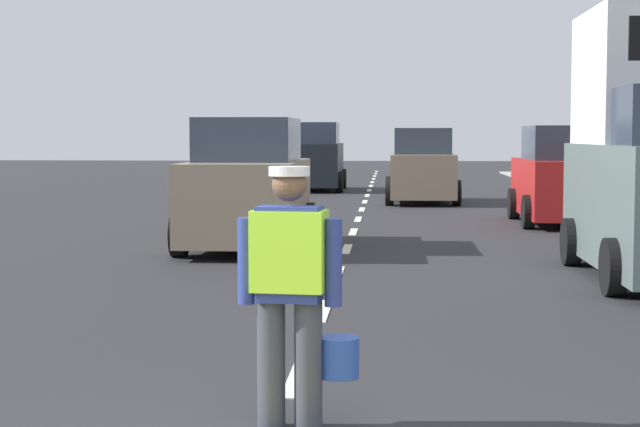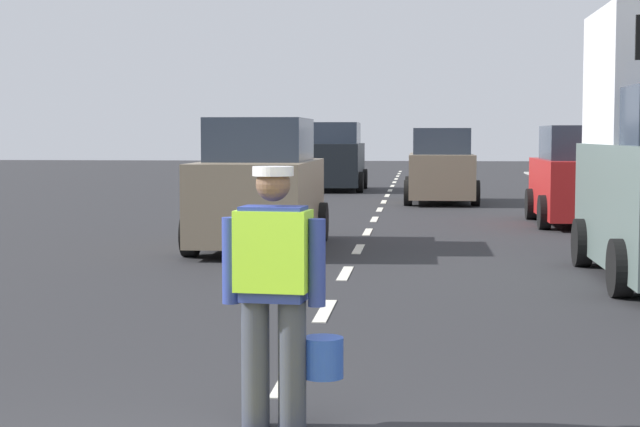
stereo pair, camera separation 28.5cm
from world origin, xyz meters
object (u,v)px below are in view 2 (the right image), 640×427
car_outgoing_far (441,168)px  car_parked_far (580,179)px  car_oncoming_third (337,159)px  car_oncoming_lead (260,188)px  road_worker (277,283)px

car_outgoing_far → car_parked_far: bearing=-67.7°
car_oncoming_third → car_outgoing_far: bearing=-61.2°
car_oncoming_third → car_parked_far: bearing=-64.5°
car_parked_far → car_oncoming_lead: size_ratio=0.98×
car_parked_far → car_oncoming_third: car_oncoming_third is taller
road_worker → car_oncoming_lead: (-1.72, 10.46, 0.06)m
car_parked_far → car_oncoming_third: bearing=115.5°
car_oncoming_third → car_outgoing_far: 6.95m
car_oncoming_lead → car_outgoing_far: car_oncoming_lead is taller
car_parked_far → car_oncoming_third: (-6.09, 12.76, 0.10)m
road_worker → car_oncoming_third: 28.37m
road_worker → car_oncoming_third: (-1.89, 28.31, 0.12)m
road_worker → car_outgoing_far: bearing=86.2°
car_oncoming_third → car_outgoing_far: size_ratio=1.01×
car_oncoming_lead → car_oncoming_third: 17.85m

